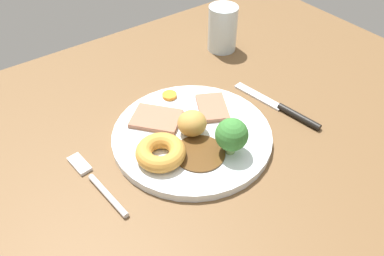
{
  "coord_description": "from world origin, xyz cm",
  "views": [
    {
      "loc": [
        -24.19,
        -36.04,
        48.63
      ],
      "look_at": [
        3.7,
        1.85,
        6.0
      ],
      "focal_mm": 36.19,
      "sensor_mm": 36.0,
      "label": 1
    }
  ],
  "objects_px": {
    "roast_potato_left": "(192,123)",
    "carrot_coin_front": "(170,95)",
    "meat_slice_under": "(212,107)",
    "knife": "(283,109)",
    "yorkshire_pudding": "(161,153)",
    "meat_slice_main": "(156,119)",
    "broccoli_floret": "(232,135)",
    "fork": "(96,182)",
    "dinner_plate": "(192,136)",
    "water_glass": "(223,28)"
  },
  "relations": [
    {
      "from": "carrot_coin_front",
      "to": "broccoli_floret",
      "type": "bearing_deg",
      "value": -90.69
    },
    {
      "from": "dinner_plate",
      "to": "roast_potato_left",
      "type": "height_order",
      "value": "roast_potato_left"
    },
    {
      "from": "meat_slice_main",
      "to": "broccoli_floret",
      "type": "distance_m",
      "value": 0.15
    },
    {
      "from": "meat_slice_under",
      "to": "water_glass",
      "type": "bearing_deg",
      "value": 46.22
    },
    {
      "from": "meat_slice_main",
      "to": "water_glass",
      "type": "xyz_separation_m",
      "value": [
        0.26,
        0.14,
        0.03
      ]
    },
    {
      "from": "yorkshire_pudding",
      "to": "roast_potato_left",
      "type": "bearing_deg",
      "value": 15.01
    },
    {
      "from": "fork",
      "to": "water_glass",
      "type": "bearing_deg",
      "value": -69.65
    },
    {
      "from": "carrot_coin_front",
      "to": "knife",
      "type": "relative_size",
      "value": 0.14
    },
    {
      "from": "fork",
      "to": "water_glass",
      "type": "height_order",
      "value": "water_glass"
    },
    {
      "from": "dinner_plate",
      "to": "water_glass",
      "type": "bearing_deg",
      "value": 40.93
    },
    {
      "from": "dinner_plate",
      "to": "carrot_coin_front",
      "type": "bearing_deg",
      "value": 76.81
    },
    {
      "from": "meat_slice_main",
      "to": "knife",
      "type": "distance_m",
      "value": 0.23
    },
    {
      "from": "broccoli_floret",
      "to": "meat_slice_under",
      "type": "bearing_deg",
      "value": 66.51
    },
    {
      "from": "dinner_plate",
      "to": "carrot_coin_front",
      "type": "distance_m",
      "value": 0.11
    },
    {
      "from": "broccoli_floret",
      "to": "knife",
      "type": "relative_size",
      "value": 0.34
    },
    {
      "from": "meat_slice_main",
      "to": "fork",
      "type": "bearing_deg",
      "value": -159.21
    },
    {
      "from": "yorkshire_pudding",
      "to": "broccoli_floret",
      "type": "xyz_separation_m",
      "value": [
        0.1,
        -0.05,
        0.02
      ]
    },
    {
      "from": "meat_slice_main",
      "to": "water_glass",
      "type": "relative_size",
      "value": 0.82
    },
    {
      "from": "roast_potato_left",
      "to": "water_glass",
      "type": "relative_size",
      "value": 0.49
    },
    {
      "from": "roast_potato_left",
      "to": "broccoli_floret",
      "type": "distance_m",
      "value": 0.08
    },
    {
      "from": "carrot_coin_front",
      "to": "roast_potato_left",
      "type": "bearing_deg",
      "value": -103.21
    },
    {
      "from": "dinner_plate",
      "to": "carrot_coin_front",
      "type": "relative_size",
      "value": 9.91
    },
    {
      "from": "carrot_coin_front",
      "to": "water_glass",
      "type": "xyz_separation_m",
      "value": [
        0.2,
        0.09,
        0.03
      ]
    },
    {
      "from": "knife",
      "to": "carrot_coin_front",
      "type": "bearing_deg",
      "value": 38.9
    },
    {
      "from": "meat_slice_under",
      "to": "fork",
      "type": "xyz_separation_m",
      "value": [
        -0.24,
        -0.02,
        -0.01
      ]
    },
    {
      "from": "roast_potato_left",
      "to": "carrot_coin_front",
      "type": "relative_size",
      "value": 1.79
    },
    {
      "from": "yorkshire_pudding",
      "to": "fork",
      "type": "bearing_deg",
      "value": 164.91
    },
    {
      "from": "meat_slice_under",
      "to": "carrot_coin_front",
      "type": "height_order",
      "value": "meat_slice_under"
    },
    {
      "from": "fork",
      "to": "water_glass",
      "type": "relative_size",
      "value": 1.55
    },
    {
      "from": "yorkshire_pudding",
      "to": "carrot_coin_front",
      "type": "bearing_deg",
      "value": 51.62
    },
    {
      "from": "roast_potato_left",
      "to": "knife",
      "type": "distance_m",
      "value": 0.18
    },
    {
      "from": "dinner_plate",
      "to": "water_glass",
      "type": "height_order",
      "value": "water_glass"
    },
    {
      "from": "knife",
      "to": "fork",
      "type": "bearing_deg",
      "value": 74.16
    },
    {
      "from": "broccoli_floret",
      "to": "knife",
      "type": "xyz_separation_m",
      "value": [
        0.16,
        0.03,
        -0.05
      ]
    },
    {
      "from": "roast_potato_left",
      "to": "meat_slice_under",
      "type": "bearing_deg",
      "value": 23.53
    },
    {
      "from": "meat_slice_main",
      "to": "carrot_coin_front",
      "type": "height_order",
      "value": "meat_slice_main"
    },
    {
      "from": "meat_slice_main",
      "to": "knife",
      "type": "relative_size",
      "value": 0.44
    },
    {
      "from": "carrot_coin_front",
      "to": "dinner_plate",
      "type": "bearing_deg",
      "value": -103.19
    },
    {
      "from": "meat_slice_main",
      "to": "knife",
      "type": "bearing_deg",
      "value": -25.63
    },
    {
      "from": "dinner_plate",
      "to": "carrot_coin_front",
      "type": "height_order",
      "value": "carrot_coin_front"
    },
    {
      "from": "meat_slice_main",
      "to": "roast_potato_left",
      "type": "distance_m",
      "value": 0.07
    },
    {
      "from": "yorkshire_pudding",
      "to": "carrot_coin_front",
      "type": "xyz_separation_m",
      "value": [
        0.1,
        0.12,
        -0.01
      ]
    },
    {
      "from": "fork",
      "to": "knife",
      "type": "relative_size",
      "value": 0.83
    },
    {
      "from": "broccoli_floret",
      "to": "knife",
      "type": "bearing_deg",
      "value": 11.77
    },
    {
      "from": "meat_slice_under",
      "to": "knife",
      "type": "relative_size",
      "value": 0.4
    },
    {
      "from": "dinner_plate",
      "to": "knife",
      "type": "distance_m",
      "value": 0.18
    },
    {
      "from": "meat_slice_main",
      "to": "broccoli_floret",
      "type": "relative_size",
      "value": 1.3
    },
    {
      "from": "meat_slice_under",
      "to": "water_glass",
      "type": "xyz_separation_m",
      "value": [
        0.16,
        0.17,
        0.03
      ]
    },
    {
      "from": "yorkshire_pudding",
      "to": "fork",
      "type": "distance_m",
      "value": 0.11
    },
    {
      "from": "yorkshire_pudding",
      "to": "water_glass",
      "type": "xyz_separation_m",
      "value": [
        0.3,
        0.22,
        0.02
      ]
    }
  ]
}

